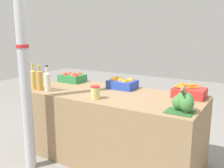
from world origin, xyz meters
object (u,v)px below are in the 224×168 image
(sparrow_bird, at_px, (183,89))
(orange_crate, at_px, (122,83))
(carrot_crate, at_px, (189,92))
(juice_bottle_amber, at_px, (40,79))
(pickle_jar, at_px, (95,92))
(juice_bottle_golden, at_px, (33,78))
(apple_crate, at_px, (73,77))
(support_pole, at_px, (23,58))
(juice_bottle_cloudy, at_px, (47,81))
(broccoli_pile, at_px, (184,102))

(sparrow_bird, bearing_deg, orange_crate, 55.37)
(orange_crate, xyz_separation_m, carrot_crate, (0.77, 0.00, -0.01))
(orange_crate, xyz_separation_m, juice_bottle_amber, (-0.74, -0.55, 0.06))
(pickle_jar, bearing_deg, juice_bottle_amber, -178.97)
(juice_bottle_golden, relative_size, sparrow_bird, 2.17)
(apple_crate, distance_m, juice_bottle_amber, 0.55)
(orange_crate, bearing_deg, juice_bottle_golden, -147.20)
(pickle_jar, bearing_deg, apple_crate, 143.92)
(carrot_crate, bearing_deg, support_pole, -147.35)
(orange_crate, relative_size, sparrow_bird, 2.27)
(juice_bottle_cloudy, bearing_deg, carrot_crate, 21.51)
(support_pole, bearing_deg, pickle_jar, 29.55)
(apple_crate, bearing_deg, juice_bottle_cloudy, -79.09)
(juice_bottle_cloudy, bearing_deg, sparrow_bird, 0.87)
(orange_crate, distance_m, pickle_jar, 0.53)
(juice_bottle_golden, bearing_deg, support_pole, -51.65)
(apple_crate, bearing_deg, sparrow_bird, -18.43)
(support_pole, height_order, apple_crate, support_pole)
(sparrow_bird, bearing_deg, juice_bottle_cloudy, 88.12)
(carrot_crate, relative_size, juice_bottle_amber, 1.10)
(juice_bottle_cloudy, bearing_deg, orange_crate, 41.17)
(juice_bottle_amber, relative_size, pickle_jar, 2.18)
(broccoli_pile, height_order, juice_bottle_cloudy, juice_bottle_cloudy)
(support_pole, bearing_deg, apple_crate, 99.00)
(juice_bottle_cloudy, distance_m, sparrow_bird, 1.47)
(carrot_crate, relative_size, juice_bottle_golden, 1.05)
(carrot_crate, bearing_deg, juice_bottle_golden, -161.23)
(support_pole, xyz_separation_m, orange_crate, (0.59, 0.87, -0.34))
(support_pole, xyz_separation_m, apple_crate, (-0.14, 0.87, -0.34))
(juice_bottle_amber, relative_size, juice_bottle_cloudy, 0.98)
(orange_crate, height_order, broccoli_pile, broccoli_pile)
(juice_bottle_amber, bearing_deg, apple_crate, 88.69)
(orange_crate, bearing_deg, pickle_jar, -89.86)
(support_pole, bearing_deg, carrot_crate, 32.65)
(broccoli_pile, distance_m, juice_bottle_golden, 1.70)
(apple_crate, xyz_separation_m, juice_bottle_amber, (-0.01, -0.55, 0.06))
(juice_bottle_golden, xyz_separation_m, sparrow_bird, (1.69, 0.02, 0.07))
(apple_crate, relative_size, juice_bottle_amber, 1.10)
(carrot_crate, xyz_separation_m, pickle_jar, (-0.77, -0.54, 0.01))
(carrot_crate, bearing_deg, sparrow_bird, -82.23)
(support_pole, bearing_deg, juice_bottle_golden, 128.35)
(carrot_crate, bearing_deg, pickle_jar, -145.10)
(juice_bottle_amber, bearing_deg, juice_bottle_cloudy, 0.00)
(support_pole, distance_m, pickle_jar, 0.76)
(carrot_crate, bearing_deg, juice_bottle_amber, -160.02)
(support_pole, distance_m, orange_crate, 1.11)
(orange_crate, distance_m, carrot_crate, 0.77)
(apple_crate, bearing_deg, pickle_jar, -36.08)
(broccoli_pile, height_order, juice_bottle_amber, juice_bottle_amber)
(apple_crate, xyz_separation_m, pickle_jar, (0.73, -0.53, 0.00))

